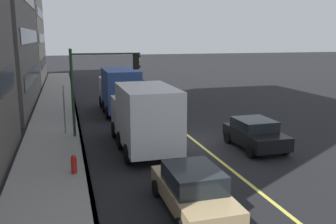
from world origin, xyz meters
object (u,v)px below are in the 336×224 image
object	(u,v)px
car_tan	(193,189)
truck_blue	(119,90)
truck_white	(144,116)
traffic_light_mast	(101,77)
street_sign_post	(64,106)
fire_hydrant	(74,166)
car_black	(255,134)

from	to	relation	value
car_tan	truck_blue	world-z (taller)	truck_blue
truck_white	traffic_light_mast	size ratio (longest dim) A/B	1.30
street_sign_post	fire_hydrant	xyz separation A→B (m)	(-6.63, -0.30, -1.26)
fire_hydrant	truck_white	bearing A→B (deg)	-52.22
traffic_light_mast	fire_hydrant	bearing A→B (deg)	163.01
truck_blue	truck_white	world-z (taller)	truck_blue
street_sign_post	fire_hydrant	distance (m)	6.76
truck_blue	traffic_light_mast	distance (m)	6.93
car_black	fire_hydrant	xyz separation A→B (m)	(-1.40, 9.08, -0.32)
truck_blue	street_sign_post	world-z (taller)	truck_blue
car_tan	truck_blue	bearing A→B (deg)	-0.13
truck_white	truck_blue	bearing A→B (deg)	-0.76
car_black	street_sign_post	world-z (taller)	street_sign_post
car_black	fire_hydrant	bearing A→B (deg)	98.74
car_black	truck_blue	bearing A→B (deg)	26.38
truck_white	fire_hydrant	xyz separation A→B (m)	(-2.77, 3.58, -1.27)
truck_white	car_tan	bearing A→B (deg)	-179.28
car_tan	street_sign_post	world-z (taller)	street_sign_post
car_black	traffic_light_mast	world-z (taller)	traffic_light_mast
car_black	truck_white	bearing A→B (deg)	75.96
truck_white	street_sign_post	bearing A→B (deg)	45.20
traffic_light_mast	fire_hydrant	xyz separation A→B (m)	(-5.82, 1.78, -3.01)
fire_hydrant	car_black	bearing A→B (deg)	-81.26
truck_white	fire_hydrant	bearing A→B (deg)	127.78
car_black	car_tan	distance (m)	7.79
truck_blue	fire_hydrant	distance (m)	12.86
car_black	car_tan	xyz separation A→B (m)	(-5.60, 5.42, -0.02)
truck_white	fire_hydrant	size ratio (longest dim) A/B	6.95
car_black	car_tan	size ratio (longest dim) A/B	0.87
truck_blue	fire_hydrant	size ratio (longest dim) A/B	7.09
truck_blue	street_sign_post	xyz separation A→B (m)	(-5.61, 4.01, -0.03)
truck_blue	truck_white	size ratio (longest dim) A/B	1.02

